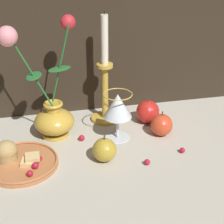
# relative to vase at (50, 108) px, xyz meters

# --- Properties ---
(ground_plane) EXTENTS (2.40, 2.40, 0.00)m
(ground_plane) POSITION_rel_vase_xyz_m (0.10, -0.10, -0.09)
(ground_plane) COLOR #B7B2A3
(ground_plane) RESTS_ON ground
(vase) EXTENTS (0.21, 0.12, 0.35)m
(vase) POSITION_rel_vase_xyz_m (0.00, 0.00, 0.00)
(vase) COLOR gold
(vase) RESTS_ON ground_plane
(plate_with_pastries) EXTENTS (0.19, 0.19, 0.07)m
(plate_with_pastries) POSITION_rel_vase_xyz_m (-0.10, -0.13, -0.08)
(plate_with_pastries) COLOR #B77042
(plate_with_pastries) RESTS_ON ground_plane
(wine_glass) EXTENTS (0.08, 0.08, 0.14)m
(wine_glass) POSITION_rel_vase_xyz_m (0.19, -0.05, 0.01)
(wine_glass) COLOR silver
(wine_glass) RESTS_ON ground_plane
(candlestick) EXTENTS (0.09, 0.09, 0.35)m
(candlestick) POSITION_rel_vase_xyz_m (0.17, 0.07, 0.03)
(candlestick) COLOR gold
(candlestick) RESTS_ON ground_plane
(apple_beside_vase) EXTENTS (0.06, 0.06, 0.08)m
(apple_beside_vase) POSITION_rel_vase_xyz_m (0.13, -0.16, -0.06)
(apple_beside_vase) COLOR #B2932D
(apple_beside_vase) RESTS_ON ground_plane
(apple_near_glass) EXTENTS (0.07, 0.07, 0.09)m
(apple_near_glass) POSITION_rel_vase_xyz_m (0.30, 0.02, -0.06)
(apple_near_glass) COLOR red
(apple_near_glass) RESTS_ON ground_plane
(apple_at_table_edge) EXTENTS (0.07, 0.07, 0.08)m
(apple_at_table_edge) POSITION_rel_vase_xyz_m (0.32, -0.06, -0.06)
(apple_at_table_edge) COLOR #D14223
(apple_at_table_edge) RESTS_ON ground_plane
(berry_near_plate) EXTENTS (0.02, 0.02, 0.02)m
(berry_near_plate) POSITION_rel_vase_xyz_m (0.08, -0.05, -0.09)
(berry_near_plate) COLOR #AD192D
(berry_near_plate) RESTS_ON ground_plane
(berry_front_center) EXTENTS (0.02, 0.02, 0.02)m
(berry_front_center) POSITION_rel_vase_xyz_m (0.34, -0.17, -0.09)
(berry_front_center) COLOR #AD192D
(berry_front_center) RESTS_ON ground_plane
(berry_by_glass_stem) EXTENTS (0.02, 0.02, 0.02)m
(berry_by_glass_stem) POSITION_rel_vase_xyz_m (0.23, -0.20, -0.09)
(berry_by_glass_stem) COLOR #AD192D
(berry_by_glass_stem) RESTS_ON ground_plane
(berry_under_candlestick) EXTENTS (0.01, 0.01, 0.01)m
(berry_under_candlestick) POSITION_rel_vase_xyz_m (0.14, -0.10, -0.09)
(berry_under_candlestick) COLOR #AD192D
(berry_under_candlestick) RESTS_ON ground_plane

